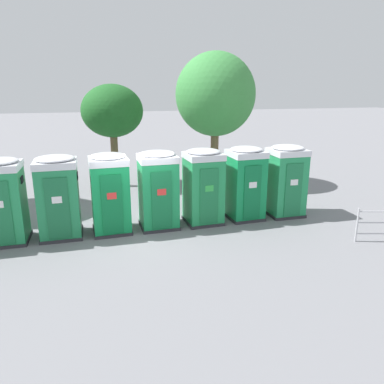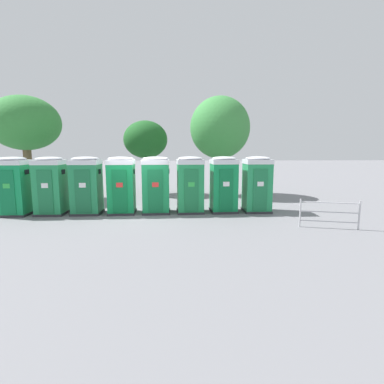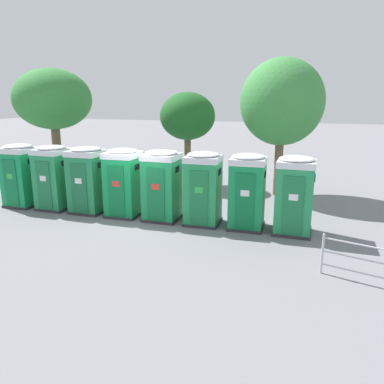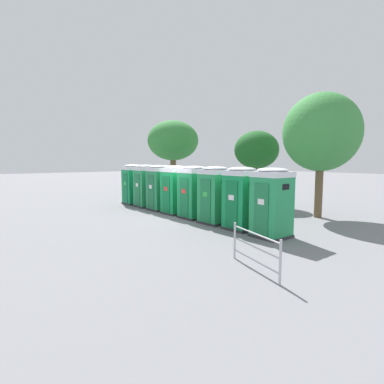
% 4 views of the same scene
% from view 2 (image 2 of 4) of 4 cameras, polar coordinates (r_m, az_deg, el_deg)
% --- Properties ---
extents(ground_plane, '(120.00, 120.00, 0.00)m').
position_cam_2_polar(ground_plane, '(13.51, -10.07, -4.18)').
color(ground_plane, slate).
extents(portapotty_0, '(1.20, 1.21, 2.54)m').
position_cam_2_polar(portapotty_0, '(15.08, -30.78, 1.01)').
color(portapotty_0, '#2D2D33').
rests_on(portapotty_0, ground).
extents(portapotty_1, '(1.20, 1.21, 2.54)m').
position_cam_2_polar(portapotty_1, '(14.48, -25.31, 1.13)').
color(portapotty_1, '#2D2D33').
rests_on(portapotty_1, ground).
extents(portapotty_2, '(1.25, 1.21, 2.54)m').
position_cam_2_polar(portapotty_2, '(14.01, -19.45, 1.24)').
color(portapotty_2, '#2D2D33').
rests_on(portapotty_2, ground).
extents(portapotty_3, '(1.23, 1.24, 2.54)m').
position_cam_2_polar(portapotty_3, '(13.66, -13.28, 1.32)').
color(portapotty_3, '#2D2D33').
rests_on(portapotty_3, ground).
extents(portapotty_4, '(1.23, 1.22, 2.54)m').
position_cam_2_polar(portapotty_4, '(13.50, -6.86, 1.40)').
color(portapotty_4, '#2D2D33').
rests_on(portapotty_4, ground).
extents(portapotty_5, '(1.24, 1.25, 2.54)m').
position_cam_2_polar(portapotty_5, '(13.50, -0.36, 1.46)').
color(portapotty_5, '#2D2D33').
rests_on(portapotty_5, ground).
extents(portapotty_6, '(1.21, 1.25, 2.54)m').
position_cam_2_polar(portapotty_6, '(13.71, 6.04, 1.52)').
color(portapotty_6, '#2D2D33').
rests_on(portapotty_6, ground).
extents(portapotty_7, '(1.20, 1.21, 2.54)m').
position_cam_2_polar(portapotty_7, '(13.99, 12.27, 1.51)').
color(portapotty_7, '#2D2D33').
rests_on(portapotty_7, ground).
extents(street_tree_0, '(3.76, 3.76, 5.73)m').
position_cam_2_polar(street_tree_0, '(19.08, -29.23, 11.27)').
color(street_tree_0, brown).
rests_on(street_tree_0, ground).
extents(street_tree_1, '(2.72, 2.72, 4.61)m').
position_cam_2_polar(street_tree_1, '(19.19, -8.84, 9.75)').
color(street_tree_1, brown).
rests_on(street_tree_1, ground).
extents(street_tree_2, '(3.61, 3.61, 6.01)m').
position_cam_2_polar(street_tree_2, '(18.62, 5.34, 12.04)').
color(street_tree_2, brown).
rests_on(street_tree_2, ground).
extents(event_barrier, '(1.99, 0.59, 1.05)m').
position_cam_2_polar(event_barrier, '(11.96, 24.68, -3.66)').
color(event_barrier, '#B7B7BC').
rests_on(event_barrier, ground).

